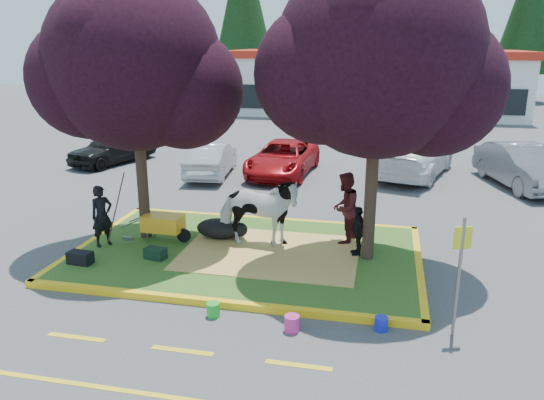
% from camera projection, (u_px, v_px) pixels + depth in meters
% --- Properties ---
extents(ground, '(90.00, 90.00, 0.00)m').
position_uv_depth(ground, '(246.00, 257.00, 12.93)').
color(ground, '#424244').
rests_on(ground, ground).
extents(median_island, '(8.00, 5.00, 0.15)m').
position_uv_depth(median_island, '(246.00, 254.00, 12.91)').
color(median_island, '#31571B').
rests_on(median_island, ground).
extents(curb_near, '(8.30, 0.16, 0.15)m').
position_uv_depth(curb_near, '(213.00, 303.00, 10.49)').
color(curb_near, yellow).
rests_on(curb_near, ground).
extents(curb_far, '(8.30, 0.16, 0.15)m').
position_uv_depth(curb_far, '(269.00, 220.00, 15.32)').
color(curb_far, yellow).
rests_on(curb_far, ground).
extents(curb_left, '(0.16, 5.30, 0.15)m').
position_uv_depth(curb_left, '(94.00, 241.00, 13.74)').
color(curb_left, yellow).
rests_on(curb_left, ground).
extents(curb_right, '(0.16, 5.30, 0.15)m').
position_uv_depth(curb_right, '(419.00, 268.00, 12.08)').
color(curb_right, yellow).
rests_on(curb_right, ground).
extents(straw_bedding, '(4.20, 3.00, 0.01)m').
position_uv_depth(straw_bedding, '(270.00, 253.00, 12.76)').
color(straw_bedding, '#DCB45A').
rests_on(straw_bedding, median_island).
extents(tree_purple_left, '(5.06, 4.20, 6.51)m').
position_uv_depth(tree_purple_left, '(135.00, 71.00, 12.59)').
color(tree_purple_left, black).
rests_on(tree_purple_left, median_island).
extents(tree_purple_right, '(5.30, 4.40, 6.82)m').
position_uv_depth(tree_purple_right, '(379.00, 65.00, 11.19)').
color(tree_purple_right, black).
rests_on(tree_purple_right, median_island).
extents(fire_lane_stripe_a, '(1.10, 0.12, 0.01)m').
position_uv_depth(fire_lane_stripe_a, '(76.00, 337.00, 9.41)').
color(fire_lane_stripe_a, yellow).
rests_on(fire_lane_stripe_a, ground).
extents(fire_lane_stripe_b, '(1.10, 0.12, 0.01)m').
position_uv_depth(fire_lane_stripe_b, '(182.00, 351.00, 9.00)').
color(fire_lane_stripe_b, yellow).
rests_on(fire_lane_stripe_b, ground).
extents(fire_lane_stripe_c, '(1.10, 0.12, 0.01)m').
position_uv_depth(fire_lane_stripe_c, '(298.00, 365.00, 8.59)').
color(fire_lane_stripe_c, yellow).
rests_on(fire_lane_stripe_c, ground).
extents(fire_lane_long, '(6.00, 0.10, 0.01)m').
position_uv_depth(fire_lane_long, '(153.00, 395.00, 7.88)').
color(fire_lane_long, yellow).
rests_on(fire_lane_long, ground).
extents(retail_building, '(20.40, 8.40, 4.40)m').
position_uv_depth(retail_building, '(373.00, 81.00, 38.06)').
color(retail_building, silver).
rests_on(retail_building, ground).
extents(treeline, '(46.58, 7.80, 14.63)m').
position_uv_depth(treeline, '(371.00, 8.00, 45.64)').
color(treeline, black).
rests_on(treeline, ground).
extents(cow, '(2.11, 0.98, 1.77)m').
position_uv_depth(cow, '(258.00, 212.00, 12.96)').
color(cow, silver).
rests_on(cow, median_island).
extents(calf, '(1.37, 1.07, 0.52)m').
position_uv_depth(calf, '(219.00, 229.00, 13.64)').
color(calf, black).
rests_on(calf, median_island).
extents(handler, '(0.62, 0.67, 1.53)m').
position_uv_depth(handler, '(102.00, 216.00, 13.03)').
color(handler, black).
rests_on(handler, median_island).
extents(visitor_a, '(0.89, 1.02, 1.81)m').
position_uv_depth(visitor_a, '(345.00, 208.00, 13.23)').
color(visitor_a, '#4A1517').
rests_on(visitor_a, median_island).
extents(visitor_b, '(0.45, 0.75, 1.20)m').
position_uv_depth(visitor_b, '(358.00, 231.00, 12.50)').
color(visitor_b, black).
rests_on(visitor_b, median_island).
extents(wheelbarrow, '(1.79, 0.62, 0.67)m').
position_uv_depth(wheelbarrow, '(163.00, 223.00, 13.42)').
color(wheelbarrow, black).
rests_on(wheelbarrow, median_island).
extents(gear_bag_dark, '(0.58, 0.36, 0.28)m').
position_uv_depth(gear_bag_dark, '(80.00, 258.00, 12.12)').
color(gear_bag_dark, black).
rests_on(gear_bag_dark, median_island).
extents(gear_bag_green, '(0.54, 0.39, 0.26)m').
position_uv_depth(gear_bag_green, '(155.00, 253.00, 12.40)').
color(gear_bag_green, black).
rests_on(gear_bag_green, median_island).
extents(sign_post, '(0.30, 0.12, 2.21)m').
position_uv_depth(sign_post, '(460.00, 266.00, 9.09)').
color(sign_post, slate).
rests_on(sign_post, ground).
extents(bucket_green, '(0.34, 0.34, 0.27)m').
position_uv_depth(bucket_green, '(213.00, 310.00, 10.09)').
color(bucket_green, green).
rests_on(bucket_green, ground).
extents(bucket_pink, '(0.36, 0.36, 0.30)m').
position_uv_depth(bucket_pink, '(292.00, 323.00, 9.58)').
color(bucket_pink, '#CB2D7D').
rests_on(bucket_pink, ground).
extents(bucket_blue, '(0.30, 0.30, 0.26)m').
position_uv_depth(bucket_blue, '(381.00, 324.00, 9.60)').
color(bucket_blue, '#1821C2').
rests_on(bucket_blue, ground).
extents(car_black, '(2.88, 4.33, 1.37)m').
position_uv_depth(car_black, '(113.00, 147.00, 22.60)').
color(car_black, black).
rests_on(car_black, ground).
extents(car_silver, '(1.85, 4.12, 1.31)m').
position_uv_depth(car_silver, '(211.00, 159.00, 20.54)').
color(car_silver, '#A6AAAF').
rests_on(car_silver, ground).
extents(car_red, '(2.46, 4.84, 1.31)m').
position_uv_depth(car_red, '(283.00, 158.00, 20.69)').
color(car_red, '#A60D12').
rests_on(car_red, ground).
extents(car_white, '(3.57, 5.72, 1.54)m').
position_uv_depth(car_white, '(415.00, 156.00, 20.51)').
color(car_white, white).
rests_on(car_white, ground).
extents(car_grey, '(2.83, 4.88, 1.52)m').
position_uv_depth(car_grey, '(522.00, 166.00, 18.91)').
color(car_grey, slate).
rests_on(car_grey, ground).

